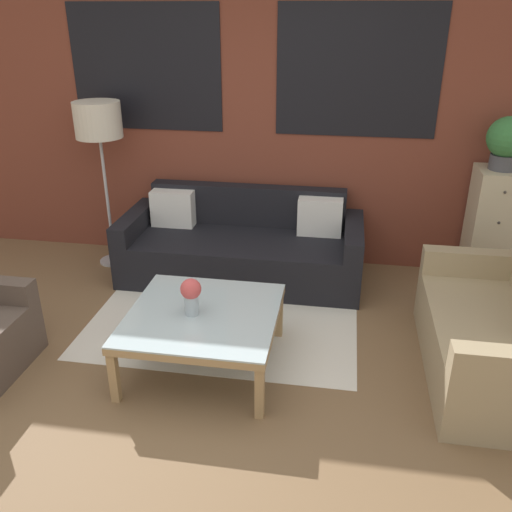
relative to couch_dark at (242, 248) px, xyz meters
name	(u,v)px	position (x,y,z in m)	size (l,w,h in m)	color
ground_plane	(183,413)	(-0.01, -1.95, -0.28)	(16.00, 16.00, 0.00)	brown
wall_back_brick	(250,114)	(-0.01, 0.49, 1.13)	(8.40, 0.09, 2.80)	brown
rug	(225,318)	(0.00, -0.79, -0.27)	(2.12, 1.54, 0.00)	silver
couch_dark	(242,248)	(0.00, 0.00, 0.00)	(2.17, 0.88, 0.78)	black
settee_vintage	(500,336)	(1.98, -1.22, 0.03)	(0.80, 1.49, 0.92)	tan
coffee_table	(203,320)	(0.00, -1.44, 0.09)	(1.00, 1.00, 0.42)	silver
floor_lamp	(98,125)	(-1.31, 0.09, 1.07)	(0.42, 0.42, 1.55)	#B2B2B7
drawer_cabinet	(490,229)	(2.18, 0.20, 0.26)	(0.38, 0.43, 1.07)	#C6B793
potted_plant	(507,141)	(2.18, 0.20, 1.03)	(0.34, 0.34, 0.44)	#47474C
flower_vase	(191,294)	(-0.06, -1.47, 0.30)	(0.14, 0.14, 0.26)	#ADBCC6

